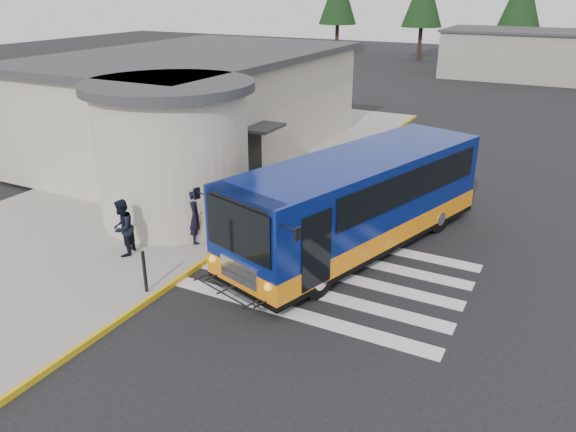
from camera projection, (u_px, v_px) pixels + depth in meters
The scene contains 9 objects.
ground at pixel (353, 266), 17.02m from camera, with size 140.00×140.00×0.00m, color black.
sidewalk at pixel (192, 181), 24.14m from camera, with size 10.00×34.00×0.15m, color gray.
curb_strip at pixel (294, 200), 22.01m from camera, with size 0.12×34.00×0.16m, color gold.
station_building at pixel (194, 107), 26.36m from camera, with size 12.70×18.70×4.80m.
crosswalk at pixel (327, 273), 16.58m from camera, with size 8.00×5.35×0.01m.
transit_bus at pixel (357, 205), 17.72m from camera, with size 6.07×11.03×3.03m.
pedestrian_a at pixel (195, 216), 17.92m from camera, with size 0.66×0.43×1.81m, color black.
pedestrian_b at pixel (122, 228), 17.09m from camera, with size 0.87×0.68×1.79m, color black.
bollard at pixel (145, 272), 15.09m from camera, with size 0.10×0.10×1.21m, color black.
Camera 1 is at (5.33, -14.32, 7.90)m, focal length 35.00 mm.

